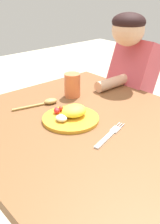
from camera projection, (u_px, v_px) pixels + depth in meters
dining_table at (98, 160)px, 1.03m from camera, size 1.07×0.85×0.76m
plate at (71, 116)px, 1.03m from camera, size 0.22×0.22×0.06m
fork at (109, 135)px, 0.92m from camera, size 0.07×0.19×0.01m
spoon at (46, 102)px, 1.16m from camera, size 0.07×0.20×0.02m
drinking_cup at (72, 85)px, 1.22m from camera, size 0.07×0.07×0.11m
person at (131, 112)px, 1.52m from camera, size 0.22×0.38×1.11m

